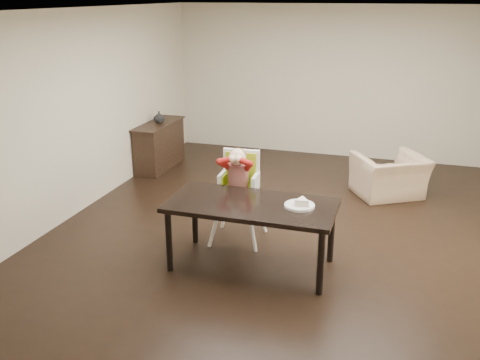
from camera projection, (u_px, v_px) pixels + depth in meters
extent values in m
plane|color=black|center=(296.00, 229.00, 6.87)|extent=(7.00, 7.00, 0.00)
cube|color=beige|center=(339.00, 83.00, 9.57)|extent=(6.00, 0.02, 2.70)
cube|color=beige|center=(187.00, 257.00, 3.27)|extent=(6.00, 0.02, 2.70)
cube|color=beige|center=(83.00, 111.00, 7.27)|extent=(0.02, 7.00, 2.70)
cube|color=white|center=(304.00, 9.00, 5.97)|extent=(6.00, 7.00, 0.02)
cube|color=black|center=(252.00, 205.00, 5.73)|extent=(1.80, 0.90, 0.05)
cylinder|color=black|center=(169.00, 241.00, 5.75)|extent=(0.07, 0.07, 0.70)
cylinder|color=black|center=(321.00, 263.00, 5.29)|extent=(0.07, 0.07, 0.70)
cylinder|color=black|center=(195.00, 215.00, 6.42)|extent=(0.07, 0.07, 0.70)
cylinder|color=black|center=(331.00, 233.00, 5.95)|extent=(0.07, 0.07, 0.70)
cylinder|color=white|center=(216.00, 221.00, 6.35)|extent=(0.05, 0.05, 0.62)
cylinder|color=white|center=(252.00, 225.00, 6.25)|extent=(0.05, 0.05, 0.62)
cylinder|color=white|center=(225.00, 207.00, 6.76)|extent=(0.05, 0.05, 0.62)
cylinder|color=white|center=(260.00, 211.00, 6.66)|extent=(0.05, 0.05, 0.62)
cube|color=white|center=(238.00, 192.00, 6.40)|extent=(0.46, 0.42, 0.06)
cube|color=#90B116|center=(238.00, 189.00, 6.39)|extent=(0.37, 0.35, 0.03)
cube|color=white|center=(241.00, 168.00, 6.48)|extent=(0.44, 0.08, 0.46)
cube|color=#90B116|center=(241.00, 169.00, 6.45)|extent=(0.38, 0.04, 0.42)
cube|color=black|center=(233.00, 171.00, 6.39)|extent=(0.04, 0.20, 0.02)
cube|color=black|center=(245.00, 172.00, 6.36)|extent=(0.04, 0.20, 0.02)
cylinder|color=#A01F12|center=(238.00, 176.00, 6.34)|extent=(0.27, 0.27, 0.30)
sphere|color=beige|center=(238.00, 157.00, 6.23)|extent=(0.21, 0.21, 0.20)
ellipsoid|color=brown|center=(238.00, 155.00, 6.25)|extent=(0.21, 0.20, 0.15)
sphere|color=beige|center=(232.00, 159.00, 6.15)|extent=(0.09, 0.09, 0.09)
sphere|color=beige|center=(239.00, 159.00, 6.13)|extent=(0.09, 0.09, 0.09)
cylinder|color=white|center=(299.00, 206.00, 5.61)|extent=(0.40, 0.40, 0.02)
torus|color=white|center=(299.00, 205.00, 5.60)|extent=(0.40, 0.40, 0.02)
imported|color=tan|center=(390.00, 169.00, 7.87)|extent=(1.14, 1.03, 0.84)
cube|color=black|center=(160.00, 146.00, 9.17)|extent=(0.40, 1.20, 0.76)
cube|color=black|center=(158.00, 124.00, 9.04)|extent=(0.44, 1.26, 0.03)
imported|color=#99999E|center=(159.00, 117.00, 9.04)|extent=(0.20, 0.20, 0.19)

